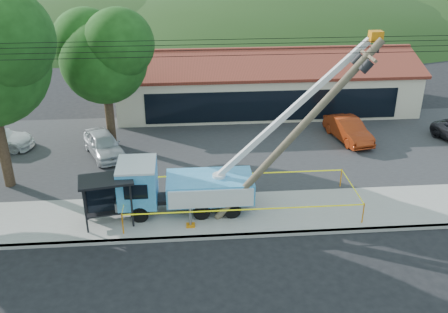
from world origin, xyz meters
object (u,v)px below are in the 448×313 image
car_red (347,141)px  car_silver (105,157)px  bus_shelter (107,189)px  utility_truck (184,183)px  leaning_pole (303,126)px

car_red → car_silver: bearing=172.6°
bus_shelter → car_red: 17.09m
utility_truck → car_silver: size_ratio=2.81×
leaning_pole → car_red: 11.54m
utility_truck → car_red: bearing=36.3°
bus_shelter → car_silver: bearing=89.5°
bus_shelter → car_silver: 8.06m
car_red → utility_truck: bearing=-155.1°
utility_truck → bus_shelter: utility_truck is taller
leaning_pole → car_silver: 13.93m
utility_truck → bus_shelter: (-3.63, -0.83, 0.28)m
utility_truck → leaning_pole: 6.46m
car_silver → car_red: (15.80, 1.09, 0.00)m
utility_truck → car_red: 13.61m
utility_truck → car_red: size_ratio=2.76×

